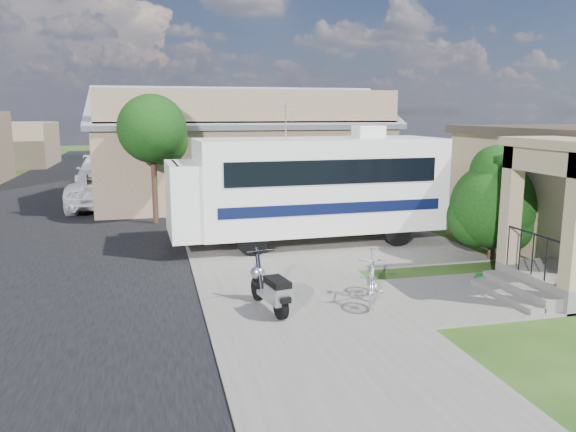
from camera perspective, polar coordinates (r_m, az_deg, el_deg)
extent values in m
plane|color=#1A3B10|center=(12.62, 4.95, -7.74)|extent=(120.00, 120.00, 0.00)
cube|color=black|center=(22.00, -22.95, -0.63)|extent=(9.00, 80.00, 0.02)
cube|color=#5E5B55|center=(21.89, -5.93, 0.16)|extent=(4.00, 80.00, 0.06)
cube|color=#5E5B55|center=(17.18, 4.91, -2.71)|extent=(7.00, 6.00, 0.05)
cube|color=#5E5B55|center=(13.02, 19.13, -7.60)|extent=(4.00, 3.00, 0.05)
cube|color=black|center=(17.02, 19.80, 2.31)|extent=(0.04, 1.10, 1.20)
cube|color=#5E5B55|center=(13.71, 25.89, -6.20)|extent=(1.60, 2.40, 0.50)
cube|color=#5E5B55|center=(13.14, 22.46, -7.05)|extent=(0.40, 2.16, 0.32)
cube|color=#5E5B55|center=(12.96, 21.17, -7.57)|extent=(0.35, 2.16, 0.16)
cube|color=#917E5C|center=(13.79, 21.72, 1.02)|extent=(0.35, 0.35, 2.70)
cube|color=#917E5C|center=(12.20, 27.25, -0.55)|extent=(0.35, 0.35, 2.70)
cube|color=#917E5C|center=(12.85, 24.69, 5.12)|extent=(0.35, 2.40, 0.50)
cylinder|color=black|center=(12.98, 23.74, -1.69)|extent=(0.04, 1.70, 0.04)
cube|color=brown|center=(25.73, -5.02, 5.70)|extent=(12.00, 8.00, 3.60)
cube|color=slate|center=(23.66, -4.36, 10.99)|extent=(12.50, 4.40, 1.78)
cube|color=slate|center=(27.62, -5.74, 10.89)|extent=(12.50, 4.40, 1.78)
cube|color=slate|center=(25.65, -5.13, 12.50)|extent=(12.50, 0.50, 0.22)
cube|color=brown|center=(21.79, -3.53, 11.04)|extent=(11.76, 0.20, 1.30)
cylinder|color=black|center=(20.48, -13.43, 3.59)|extent=(0.20, 0.20, 3.15)
sphere|color=black|center=(20.35, -13.64, 8.62)|extent=(2.40, 2.40, 2.40)
sphere|color=black|center=(20.57, -12.47, 7.43)|extent=(1.68, 1.68, 1.68)
cylinder|color=black|center=(30.43, -13.60, 5.89)|extent=(0.20, 0.20, 3.29)
sphere|color=black|center=(30.34, -13.75, 9.43)|extent=(2.40, 2.40, 2.40)
sphere|color=black|center=(30.56, -12.96, 8.59)|extent=(1.68, 1.68, 1.68)
cylinder|color=black|center=(39.42, -13.66, 6.68)|extent=(0.20, 0.20, 3.01)
sphere|color=black|center=(39.35, -13.77, 9.17)|extent=(2.40, 2.40, 2.40)
sphere|color=black|center=(39.56, -13.16, 8.58)|extent=(1.68, 1.68, 1.68)
cube|color=white|center=(16.92, 3.18, 3.30)|extent=(7.37, 2.85, 2.71)
cube|color=white|center=(16.13, -10.63, 1.66)|extent=(0.92, 2.50, 2.08)
cube|color=black|center=(16.04, -11.37, 3.65)|extent=(0.14, 2.21, 0.94)
cube|color=black|center=(15.63, 4.76, 4.48)|extent=(6.20, 0.24, 0.68)
cube|color=black|center=(18.11, 1.85, 5.33)|extent=(6.20, 0.24, 0.68)
cube|color=black|center=(15.78, 4.70, 0.76)|extent=(6.56, 0.24, 0.31)
cube|color=black|center=(18.23, 1.83, 2.11)|extent=(6.56, 0.24, 0.31)
cube|color=white|center=(17.36, 8.17, 8.50)|extent=(0.86, 0.76, 0.36)
cylinder|color=#A4A3AB|center=(16.48, -0.23, 9.66)|extent=(0.04, 0.04, 1.04)
cylinder|color=black|center=(15.46, -3.71, -2.50)|extent=(0.84, 0.32, 0.83)
cylinder|color=black|center=(17.66, -5.26, -0.88)|extent=(0.84, 0.32, 0.83)
cylinder|color=black|center=(16.89, 10.97, -1.56)|extent=(0.84, 0.32, 0.83)
cylinder|color=black|center=(18.92, 7.88, -0.17)|extent=(0.84, 0.32, 0.83)
cylinder|color=black|center=(16.10, 19.98, -2.63)|extent=(0.18, 0.18, 0.92)
sphere|color=black|center=(15.90, 20.22, 1.00)|extent=(2.30, 2.30, 2.30)
sphere|color=black|center=(16.38, 20.99, 2.84)|extent=(1.84, 1.84, 1.84)
sphere|color=black|center=(15.96, 18.65, -0.13)|extent=(1.61, 1.61, 1.61)
sphere|color=black|center=(15.83, 21.49, -0.82)|extent=(1.38, 1.38, 1.38)
sphere|color=black|center=(15.79, 20.43, 4.29)|extent=(1.38, 1.38, 1.38)
cylinder|color=black|center=(10.80, -0.73, -9.20)|extent=(0.22, 0.50, 0.48)
cylinder|color=black|center=(11.86, -3.08, -7.39)|extent=(0.22, 0.50, 0.48)
cube|color=#A4A3AB|center=(11.26, -1.86, -8.02)|extent=(0.43, 0.65, 0.09)
cube|color=#A4A3AB|center=(10.83, -0.97, -7.93)|extent=(0.48, 0.66, 0.33)
cube|color=black|center=(10.81, -1.09, -6.74)|extent=(0.44, 0.71, 0.13)
cube|color=black|center=(10.59, -0.37, -8.47)|extent=(0.23, 0.25, 0.11)
cylinder|color=black|center=(11.66, -2.97, -5.45)|extent=(0.15, 0.38, 0.91)
sphere|color=#A4A3AB|center=(11.75, -3.10, -5.71)|extent=(0.31, 0.31, 0.31)
sphere|color=black|center=(11.83, -3.25, -5.60)|extent=(0.13, 0.13, 0.13)
cylinder|color=black|center=(11.48, -2.83, -3.56)|extent=(0.60, 0.15, 0.04)
cube|color=black|center=(11.82, -3.09, -6.78)|extent=(0.21, 0.33, 0.07)
imported|color=#A4A3AB|center=(11.83, 8.47, -6.38)|extent=(1.17, 1.82, 1.06)
imported|color=silver|center=(24.86, -17.86, 2.78)|extent=(2.95, 5.99, 1.64)
imported|color=silver|center=(31.47, -18.58, 4.23)|extent=(2.47, 5.59, 1.60)
cylinder|color=#14641F|center=(13.97, 19.21, -6.13)|extent=(0.37, 0.37, 0.17)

